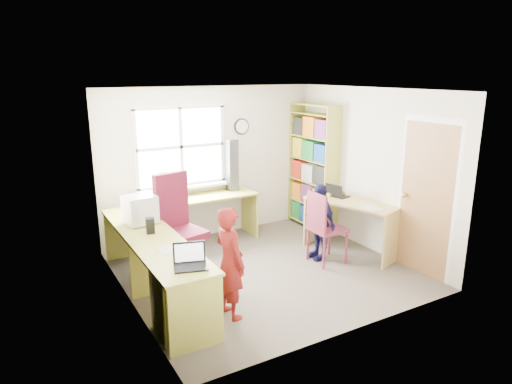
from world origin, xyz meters
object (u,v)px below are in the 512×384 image
at_px(wooden_chair, 323,225).
at_px(person_navy, 319,221).
at_px(potted_plant, 178,190).
at_px(swivel_chair, 179,231).
at_px(bookshelf, 313,170).
at_px(laptop_left, 190,261).
at_px(person_red, 230,263).
at_px(l_desk, 180,267).
at_px(right_desk, 353,215).
at_px(laptop_right, 337,194).
at_px(crt_monitor, 140,210).
at_px(cd_tower, 232,165).
at_px(person_green, 168,217).

height_order(wooden_chair, person_navy, person_navy).
relative_size(wooden_chair, potted_plant, 3.65).
bearing_deg(swivel_chair, bookshelf, -1.03).
bearing_deg(potted_plant, person_navy, -42.17).
xyz_separation_m(laptop_left, person_red, (0.50, 0.13, -0.18)).
bearing_deg(l_desk, person_red, -52.92).
relative_size(l_desk, bookshelf, 1.40).
height_order(right_desk, potted_plant, potted_plant).
distance_m(laptop_left, laptop_right, 3.06).
distance_m(bookshelf, crt_monitor, 3.18).
distance_m(cd_tower, person_navy, 1.74).
bearing_deg(swivel_chair, potted_plant, 55.08).
bearing_deg(crt_monitor, laptop_left, -95.55).
bearing_deg(swivel_chair, crt_monitor, 159.13).
distance_m(l_desk, swivel_chair, 0.90).
relative_size(bookshelf, potted_plant, 7.45).
height_order(l_desk, crt_monitor, crt_monitor).
distance_m(laptop_right, person_navy, 0.63).
xyz_separation_m(right_desk, person_green, (-2.46, 1.06, 0.07)).
height_order(wooden_chair, person_red, person_red).
relative_size(laptop_left, potted_plant, 1.37).
height_order(right_desk, laptop_right, laptop_right).
bearing_deg(right_desk, potted_plant, 128.04).
bearing_deg(l_desk, laptop_left, -100.55).
bearing_deg(cd_tower, person_red, -120.27).
bearing_deg(swivel_chair, person_navy, -30.42).
bearing_deg(wooden_chair, person_navy, 71.78).
distance_m(crt_monitor, potted_plant, 1.16).
xyz_separation_m(crt_monitor, cd_tower, (1.77, 0.92, 0.23)).
bearing_deg(person_red, crt_monitor, 16.03).
bearing_deg(laptop_right, person_navy, 102.17).
height_order(bookshelf, crt_monitor, bookshelf).
relative_size(crt_monitor, laptop_left, 1.06).
bearing_deg(potted_plant, person_red, -96.45).
bearing_deg(right_desk, l_desk, 167.46).
distance_m(l_desk, cd_tower, 2.52).
xyz_separation_m(bookshelf, person_navy, (-0.75, -1.18, -0.45)).
xyz_separation_m(right_desk, wooden_chair, (-0.64, -0.12, -0.01)).
height_order(right_desk, laptop_left, laptop_left).
bearing_deg(wooden_chair, cd_tower, 109.46).
bearing_deg(wooden_chair, person_green, 148.40).
xyz_separation_m(swivel_chair, person_red, (0.08, -1.35, 0.05)).
bearing_deg(crt_monitor, person_green, 32.50).
distance_m(potted_plant, person_navy, 2.15).
height_order(person_red, person_navy, person_red).
bearing_deg(bookshelf, person_navy, -122.56).
height_order(crt_monitor, cd_tower, cd_tower).
height_order(bookshelf, laptop_left, bookshelf).
height_order(right_desk, wooden_chair, wooden_chair).
bearing_deg(cd_tower, potted_plant, -177.08).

